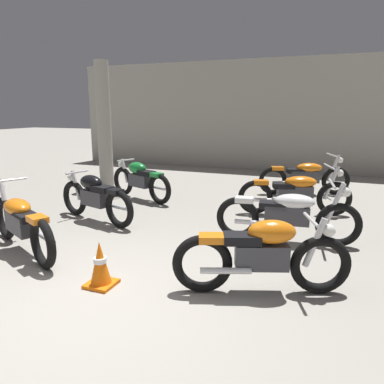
% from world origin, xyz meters
% --- Properties ---
extents(ground_plane, '(60.00, 60.00, 0.00)m').
position_xyz_m(ground_plane, '(0.00, 0.00, 0.00)').
color(ground_plane, gray).
extents(back_wall, '(13.39, 0.24, 3.60)m').
position_xyz_m(back_wall, '(0.00, 9.36, 1.80)').
color(back_wall, '#9E998E').
rests_on(back_wall, ground).
extents(support_pillar, '(0.36, 0.36, 3.20)m').
position_xyz_m(support_pillar, '(-3.21, 5.12, 1.60)').
color(support_pillar, '#9E998E').
rests_on(support_pillar, ground).
extents(motorcycle_left_row_0, '(2.01, 1.09, 0.97)m').
position_xyz_m(motorcycle_left_row_0, '(-1.73, 0.84, 0.45)').
color(motorcycle_left_row_0, black).
rests_on(motorcycle_left_row_0, ground).
extents(motorcycle_left_row_1, '(1.92, 0.72, 0.88)m').
position_xyz_m(motorcycle_left_row_1, '(-1.66, 2.47, 0.46)').
color(motorcycle_left_row_1, black).
rests_on(motorcycle_left_row_1, ground).
extents(motorcycle_left_row_2, '(1.87, 0.83, 0.88)m').
position_xyz_m(motorcycle_left_row_2, '(-1.71, 4.24, 0.46)').
color(motorcycle_left_row_2, black).
rests_on(motorcycle_left_row_2, ground).
extents(motorcycle_right_row_0, '(1.89, 0.79, 0.88)m').
position_xyz_m(motorcycle_right_row_0, '(1.69, 0.89, 0.46)').
color(motorcycle_right_row_0, black).
rests_on(motorcycle_right_row_0, ground).
extents(motorcycle_right_row_1, '(2.17, 0.68, 0.97)m').
position_xyz_m(motorcycle_right_row_1, '(1.75, 2.62, 0.45)').
color(motorcycle_right_row_1, black).
rests_on(motorcycle_right_row_1, ground).
extents(motorcycle_right_row_2, '(2.11, 0.88, 0.97)m').
position_xyz_m(motorcycle_right_row_2, '(1.70, 4.21, 0.45)').
color(motorcycle_right_row_2, black).
rests_on(motorcycle_right_row_2, ground).
extents(motorcycle_right_row_3, '(2.08, 0.95, 0.97)m').
position_xyz_m(motorcycle_right_row_3, '(1.73, 6.10, 0.45)').
color(motorcycle_right_row_3, black).
rests_on(motorcycle_right_row_3, ground).
extents(traffic_cone, '(0.32, 0.32, 0.54)m').
position_xyz_m(traffic_cone, '(-0.07, 0.37, 0.26)').
color(traffic_cone, orange).
rests_on(traffic_cone, ground).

